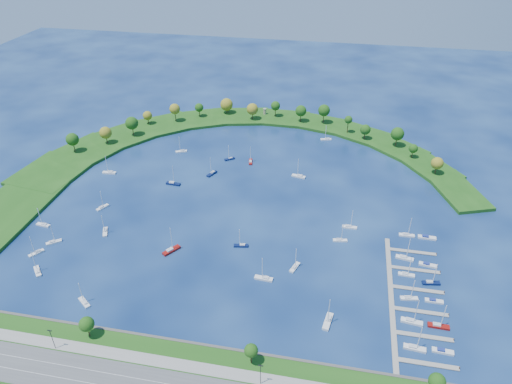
% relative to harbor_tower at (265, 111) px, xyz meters
% --- Properties ---
extents(ground, '(700.00, 700.00, 0.00)m').
position_rel_harbor_tower_xyz_m(ground, '(10.50, -120.85, -4.37)').
color(ground, '#081A46').
rests_on(ground, ground).
extents(breakwater, '(286.74, 247.64, 2.00)m').
position_rel_harbor_tower_xyz_m(breakwater, '(-35.82, -72.13, -3.38)').
color(breakwater, '#1C4A13').
rests_on(breakwater, ground).
extents(breakwater_trees, '(242.49, 92.07, 14.68)m').
position_rel_harbor_tower_xyz_m(breakwater_trees, '(-7.74, -32.63, 6.10)').
color(breakwater_trees, '#382314').
rests_on(breakwater_trees, breakwater).
extents(harbor_tower, '(2.60, 2.60, 4.64)m').
position_rel_harbor_tower_xyz_m(harbor_tower, '(0.00, 0.00, 0.00)').
color(harbor_tower, gray).
rests_on(harbor_tower, breakwater).
extents(dock_system, '(24.28, 82.00, 1.60)m').
position_rel_harbor_tower_xyz_m(dock_system, '(95.80, -181.85, -4.02)').
color(dock_system, gray).
rests_on(dock_system, ground).
extents(moored_boat_0, '(7.60, 9.32, 13.96)m').
position_rel_harbor_tower_xyz_m(moored_boat_0, '(-16.28, -170.83, -3.40)').
color(moored_boat_0, maroon).
rests_on(moored_boat_0, ground).
extents(moored_boat_1, '(8.90, 3.06, 12.86)m').
position_rel_harbor_tower_xyz_m(moored_boat_1, '(-36.61, -111.02, -3.44)').
color(moored_boat_1, '#0A1540').
rests_on(moored_boat_1, ground).
extents(moored_boat_2, '(8.04, 4.09, 11.39)m').
position_rel_harbor_tower_xyz_m(moored_boat_2, '(50.33, -32.56, -3.48)').
color(moored_boat_2, white).
rests_on(moored_boat_2, ground).
extents(moored_boat_3, '(4.21, 9.69, 13.79)m').
position_rel_harbor_tower_xyz_m(moored_boat_3, '(62.29, -201.46, -3.41)').
color(moored_boat_3, white).
rests_on(moored_boat_3, ground).
extents(moored_boat_4, '(7.81, 2.95, 11.20)m').
position_rel_harbor_tower_xyz_m(moored_boat_4, '(-90.18, -163.80, -3.49)').
color(moored_boat_4, white).
rests_on(moored_boat_4, ground).
extents(moored_boat_5, '(5.35, 8.40, 12.00)m').
position_rel_harbor_tower_xyz_m(moored_boat_5, '(-16.75, -94.92, -3.47)').
color(moored_boat_5, '#0A1540').
rests_on(moored_boat_5, ground).
extents(moored_boat_6, '(3.50, 7.83, 11.12)m').
position_rel_harbor_tower_xyz_m(moored_boat_6, '(3.96, -75.17, -3.49)').
color(moored_boat_6, maroon).
rests_on(moored_boat_6, ground).
extents(moored_boat_7, '(7.37, 6.32, 11.22)m').
position_rel_harbor_tower_xyz_m(moored_boat_7, '(-41.21, -210.89, -3.49)').
color(moored_boat_7, white).
rests_on(moored_boat_7, ground).
extents(moored_boat_8, '(5.29, 7.55, 10.93)m').
position_rel_harbor_tower_xyz_m(moored_boat_8, '(-66.89, -142.68, -3.50)').
color(moored_boat_8, white).
rests_on(moored_boat_8, ground).
extents(moored_boat_9, '(8.61, 2.93, 12.45)m').
position_rel_harbor_tower_xyz_m(moored_boat_9, '(31.96, -181.58, -3.45)').
color(moored_boat_9, white).
rests_on(moored_boat_9, ground).
extents(moored_boat_10, '(7.49, 3.16, 10.67)m').
position_rel_harbor_tower_xyz_m(moored_boat_10, '(16.64, -160.53, -3.50)').
color(moored_boat_10, '#0A1540').
rests_on(moored_boat_10, ground).
extents(moored_boat_11, '(4.58, 7.88, 11.18)m').
position_rel_harbor_tower_xyz_m(moored_boat_11, '(44.89, -171.38, -3.49)').
color(moored_boat_11, white).
rests_on(moored_boat_11, ground).
extents(moored_boat_12, '(7.43, 3.15, 10.58)m').
position_rel_harbor_tower_xyz_m(moored_boat_12, '(64.93, -146.80, -3.50)').
color(moored_boat_12, white).
rests_on(moored_boat_12, ground).
extents(moored_boat_13, '(8.94, 4.17, 12.67)m').
position_rel_harbor_tower_xyz_m(moored_boat_13, '(37.14, -87.87, -3.45)').
color(moored_boat_13, white).
rests_on(moored_boat_13, ground).
extents(moored_boat_14, '(7.09, 7.40, 11.78)m').
position_rel_harbor_tower_xyz_m(moored_boat_14, '(-72.24, -197.10, -3.47)').
color(moored_boat_14, white).
rests_on(moored_boat_14, ground).
extents(moored_boat_15, '(7.92, 5.11, 11.33)m').
position_rel_harbor_tower_xyz_m(moored_boat_15, '(-45.25, -70.00, -3.48)').
color(moored_boat_15, white).
rests_on(moored_boat_15, ground).
extents(moored_boat_16, '(8.59, 2.99, 12.40)m').
position_rel_harbor_tower_xyz_m(moored_boat_16, '(-80.46, -106.07, -3.45)').
color(moored_boat_16, white).
rests_on(moored_boat_16, ground).
extents(moored_boat_17, '(5.98, 7.28, 10.92)m').
position_rel_harbor_tower_xyz_m(moored_boat_17, '(-80.40, -185.26, -3.50)').
color(moored_boat_17, white).
rests_on(moored_boat_17, ground).
extents(moored_boat_18, '(5.21, 8.02, 11.49)m').
position_rel_harbor_tower_xyz_m(moored_boat_18, '(-55.14, -163.15, -3.48)').
color(moored_boat_18, white).
rests_on(moored_boat_18, ground).
extents(moored_boat_19, '(7.70, 2.19, 11.31)m').
position_rel_harbor_tower_xyz_m(moored_boat_19, '(69.33, -134.70, -3.49)').
color(moored_boat_19, white).
rests_on(moored_boat_19, ground).
extents(moored_boat_20, '(6.84, 5.88, 10.42)m').
position_rel_harbor_tower_xyz_m(moored_boat_20, '(-10.40, -73.93, -3.51)').
color(moored_boat_20, '#0A1540').
rests_on(moored_boat_20, ground).
extents(moored_boat_21, '(7.26, 6.33, 11.11)m').
position_rel_harbor_tower_xyz_m(moored_boat_21, '(-76.71, -175.98, -3.49)').
color(moored_boat_21, white).
rests_on(moored_boat_21, ground).
extents(docked_boat_0, '(8.68, 3.18, 12.49)m').
position_rel_harbor_tower_xyz_m(docked_boat_0, '(96.02, -208.50, -3.45)').
color(docked_boat_0, white).
rests_on(docked_boat_0, ground).
extents(docked_boat_1, '(8.19, 2.65, 1.65)m').
position_rel_harbor_tower_xyz_m(docked_boat_1, '(106.48, -207.95, -3.77)').
color(docked_boat_1, white).
rests_on(docked_boat_1, ground).
extents(docked_boat_2, '(9.01, 3.56, 12.88)m').
position_rel_harbor_tower_xyz_m(docked_boat_2, '(96.01, -195.05, -3.44)').
color(docked_boat_2, white).
rests_on(docked_boat_2, ground).
extents(docked_boat_3, '(8.63, 2.66, 12.58)m').
position_rel_harbor_tower_xyz_m(docked_boat_3, '(106.51, -195.38, -3.45)').
color(docked_boat_3, maroon).
rests_on(docked_boat_3, ground).
extents(docked_boat_4, '(7.82, 3.27, 11.14)m').
position_rel_harbor_tower_xyz_m(docked_boat_4, '(96.03, -181.66, -3.49)').
color(docked_boat_4, white).
rests_on(docked_boat_4, ground).
extents(docked_boat_5, '(7.72, 2.23, 1.57)m').
position_rel_harbor_tower_xyz_m(docked_boat_5, '(106.49, -181.24, -3.80)').
color(docked_boat_5, white).
rests_on(docked_boat_5, ground).
extents(docked_boat_6, '(7.55, 2.50, 10.94)m').
position_rel_harbor_tower_xyz_m(docked_boat_6, '(96.04, -166.49, -3.50)').
color(docked_boat_6, white).
rests_on(docked_boat_6, ground).
extents(docked_boat_7, '(8.21, 3.45, 11.70)m').
position_rel_harbor_tower_xyz_m(docked_boat_7, '(106.53, -169.99, -3.47)').
color(docked_boat_7, '#0A1540').
rests_on(docked_boat_7, ground).
extents(docked_boat_8, '(8.71, 3.74, 12.40)m').
position_rel_harbor_tower_xyz_m(docked_boat_8, '(96.02, -154.73, -3.45)').
color(docked_boat_8, white).
rests_on(docked_boat_8, ground).
extents(docked_boat_9, '(8.63, 3.56, 1.71)m').
position_rel_harbor_tower_xyz_m(docked_boat_9, '(106.48, -157.72, -3.74)').
color(docked_boat_9, white).
rests_on(docked_boat_9, ground).
extents(docked_boat_10, '(7.84, 2.38, 11.45)m').
position_rel_harbor_tower_xyz_m(docked_boat_10, '(98.43, -136.08, -3.48)').
color(docked_boat_10, white).
rests_on(docked_boat_10, ground).
extents(docked_boat_11, '(8.98, 2.66, 1.82)m').
position_rel_harbor_tower_xyz_m(docked_boat_11, '(108.37, -136.16, -3.70)').
color(docked_boat_11, white).
rests_on(docked_boat_11, ground).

